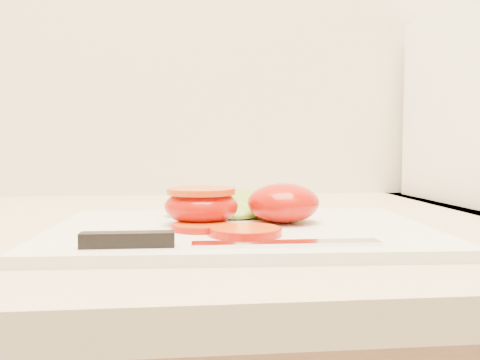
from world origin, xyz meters
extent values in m
cube|color=beige|center=(0.00, 1.68, 0.92)|extent=(3.92, 0.65, 0.03)
cube|color=silver|center=(-0.14, 1.57, 0.94)|extent=(0.38, 0.29, 0.01)
ellipsoid|color=#B30B04|center=(-0.10, 1.59, 0.96)|extent=(0.07, 0.07, 0.04)
ellipsoid|color=#B30B04|center=(-0.18, 1.58, 0.96)|extent=(0.07, 0.07, 0.04)
cylinder|color=#B63306|center=(-0.18, 1.58, 0.97)|extent=(0.07, 0.07, 0.01)
cylinder|color=#D64B13|center=(-0.15, 1.52, 0.94)|extent=(0.06, 0.06, 0.01)
cylinder|color=#D64B13|center=(-0.18, 1.55, 0.94)|extent=(0.06, 0.06, 0.01)
ellipsoid|color=#85B42F|center=(-0.16, 1.65, 0.95)|extent=(0.14, 0.10, 0.02)
ellipsoid|color=#85B42F|center=(-0.11, 1.65, 0.95)|extent=(0.14, 0.12, 0.02)
cube|color=silver|center=(-0.12, 1.47, 0.94)|extent=(0.15, 0.02, 0.00)
cube|color=black|center=(-0.25, 1.48, 0.95)|extent=(0.07, 0.02, 0.01)
camera|label=1|loc=(-0.20, 1.05, 1.02)|focal=40.00mm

